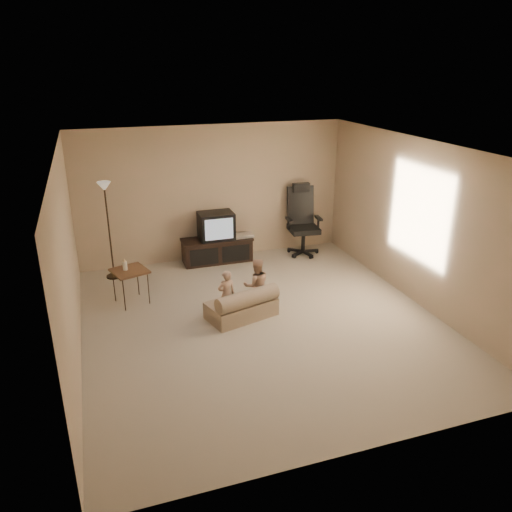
{
  "coord_description": "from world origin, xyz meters",
  "views": [
    {
      "loc": [
        -2.12,
        -6.04,
        3.53
      ],
      "look_at": [
        0.11,
        0.6,
        0.79
      ],
      "focal_mm": 35.0,
      "sensor_mm": 36.0,
      "label": 1
    }
  ],
  "objects": [
    {
      "name": "toddler_left",
      "position": [
        -0.45,
        0.28,
        0.38
      ],
      "size": [
        0.3,
        0.24,
        0.75
      ],
      "primitive_type": "imported",
      "rotation": [
        0.0,
        0.0,
        3.29
      ],
      "color": "tan",
      "rests_on": "floor"
    },
    {
      "name": "side_table",
      "position": [
        -1.73,
        1.24,
        0.53
      ],
      "size": [
        0.62,
        0.62,
        0.74
      ],
      "rotation": [
        0.0,
        0.0,
        0.31
      ],
      "color": "brown",
      "rests_on": "floor"
    },
    {
      "name": "room_shell",
      "position": [
        0.0,
        0.0,
        1.52
      ],
      "size": [
        5.5,
        5.5,
        5.5
      ],
      "color": "silver",
      "rests_on": "floor"
    },
    {
      "name": "office_chair",
      "position": [
        1.67,
        2.4,
        0.49
      ],
      "size": [
        0.69,
        0.73,
        1.36
      ],
      "rotation": [
        0.0,
        0.0,
        -0.11
      ],
      "color": "black",
      "rests_on": "floor"
    },
    {
      "name": "tv_stand",
      "position": [
        -0.02,
        2.49,
        0.4
      ],
      "size": [
        1.33,
        0.5,
        0.95
      ],
      "rotation": [
        0.0,
        0.0,
        -0.01
      ],
      "color": "black",
      "rests_on": "floor"
    },
    {
      "name": "toddler_right",
      "position": [
        0.04,
        0.37,
        0.42
      ],
      "size": [
        0.42,
        0.25,
        0.83
      ],
      "primitive_type": "imported",
      "rotation": [
        0.0,
        0.0,
        3.07
      ],
      "color": "tan",
      "rests_on": "floor"
    },
    {
      "name": "child_sofa",
      "position": [
        -0.22,
        0.2,
        0.2
      ],
      "size": [
        1.1,
        0.8,
        0.48
      ],
      "rotation": [
        0.0,
        0.0,
        0.27
      ],
      "color": "tan",
      "rests_on": "floor"
    },
    {
      "name": "floor",
      "position": [
        0.0,
        0.0,
        0.0
      ],
      "size": [
        5.5,
        5.5,
        0.0
      ],
      "primitive_type": "plane",
      "color": "#BBAC95",
      "rests_on": "ground"
    },
    {
      "name": "floor_lamp",
      "position": [
        -1.93,
        2.35,
        1.24
      ],
      "size": [
        0.26,
        0.26,
        1.69
      ],
      "color": "#2F2215",
      "rests_on": "floor"
    }
  ]
}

